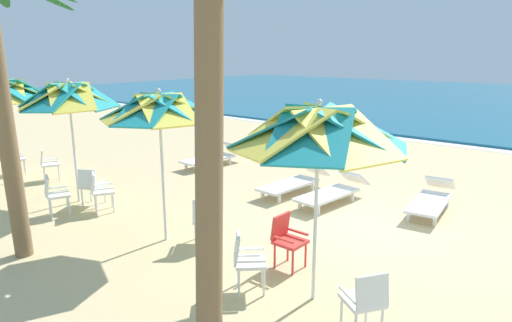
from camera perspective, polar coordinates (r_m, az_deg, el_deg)
The scene contains 20 objects.
ground_plane at distance 9.06m, azimuth 13.98°, elevation -8.48°, with size 80.00×80.00×0.00m, color #D3B784.
surf_foam at distance 17.93m, azimuth 27.61°, elevation 1.34°, with size 80.00×0.70×0.01m, color white.
beach_umbrella_0 at distance 5.76m, azimuth 7.99°, elevation 3.97°, with size 2.37×2.37×2.79m.
plastic_chair_0 at distance 7.21m, azimuth 3.98°, elevation -9.72°, with size 0.47×0.44×0.87m.
plastic_chair_1 at distance 6.52m, azimuth -1.27°, elevation -12.33°, with size 0.63×0.63×0.87m.
plastic_chair_2 at distance 5.72m, azimuth 13.80°, elevation -16.74°, with size 0.63×0.62×0.87m.
beach_umbrella_1 at distance 7.89m, azimuth -12.24°, elevation 6.49°, with size 2.04×2.04×2.77m.
plastic_chair_3 at distance 8.06m, azimuth -6.43°, elevation -7.19°, with size 0.63×0.63×0.87m.
beach_umbrella_2 at distance 10.70m, azimuth -22.78°, elevation 7.56°, with size 2.21×2.21×2.82m.
plastic_chair_4 at distance 10.18m, azimuth -19.32°, elevation -3.42°, with size 0.60×0.61×0.87m.
plastic_chair_5 at distance 10.28m, azimuth -24.34°, elevation -3.72°, with size 0.57×0.59×0.87m.
plastic_chair_6 at distance 10.63m, azimuth -20.34°, elevation -2.81°, with size 0.60×0.62×0.87m.
beach_umbrella_3 at distance 13.14m, azimuth -29.47°, elevation 7.72°, with size 2.35×2.35×2.77m.
plastic_chair_7 at distance 13.18m, azimuth -25.05°, elevation -0.16°, with size 0.59×0.61×0.87m.
plastic_chair_9 at distance 14.24m, azimuth -28.55°, elevation 0.41°, with size 0.56×0.58×0.87m.
sun_lounger_0 at distance 10.39m, azimuth 21.49°, elevation -4.52°, with size 0.88×2.21×0.62m.
sun_lounger_1 at distance 10.33m, azimuth 9.74°, elevation -3.84°, with size 0.84×2.20×0.62m.
sun_lounger_2 at distance 10.97m, azimuth 4.85°, elevation -2.64°, with size 0.77×2.18×0.62m.
sun_lounger_3 at distance 13.60m, azimuth -5.46°, elevation 0.55°, with size 0.82×2.19×0.62m.
palm_tree_2 at distance 3.75m, azimuth -6.18°, elevation 14.08°, with size 2.60×2.93×5.32m.
Camera 1 is at (3.53, -7.64, 3.36)m, focal length 31.33 mm.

